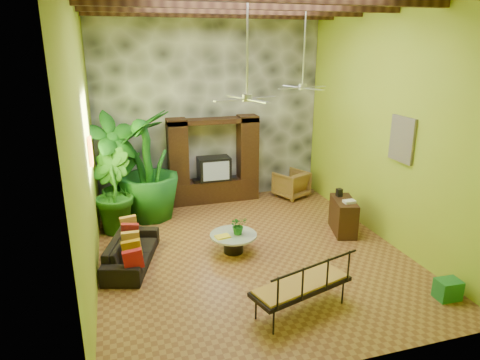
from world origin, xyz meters
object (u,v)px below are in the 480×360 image
object	(u,v)px
ceiling_fan_back	(303,77)
entertainment_center	(214,167)
coffee_table	(233,241)
green_bin	(448,289)
tall_plant_c	(148,166)
ceiling_fan_front	(247,86)
wicker_armchair	(291,184)
side_console	(343,216)
sofa	(132,251)
iron_bench	(303,284)
tall_plant_b	(112,191)
tall_plant_a	(115,167)

from	to	relation	value
ceiling_fan_back	entertainment_center	bearing A→B (deg)	129.57
coffee_table	green_bin	size ratio (longest dim) A/B	2.44
tall_plant_c	green_bin	distance (m)	6.81
ceiling_fan_front	wicker_armchair	distance (m)	5.01
side_console	sofa	bearing A→B (deg)	-162.62
sofa	iron_bench	distance (m)	3.50
wicker_armchair	side_console	xyz separation A→B (m)	(0.18, -2.54, 0.02)
wicker_armchair	tall_plant_b	size ratio (longest dim) A/B	0.42
tall_plant_b	side_console	world-z (taller)	tall_plant_b
entertainment_center	green_bin	bearing A→B (deg)	-65.25
sofa	side_console	world-z (taller)	side_console
entertainment_center	tall_plant_a	bearing A→B (deg)	-167.10
ceiling_fan_front	coffee_table	size ratio (longest dim) A/B	1.94
iron_bench	green_bin	world-z (taller)	iron_bench
ceiling_fan_back	green_bin	size ratio (longest dim) A/B	4.73
sofa	side_console	bearing A→B (deg)	-71.38
green_bin	iron_bench	bearing A→B (deg)	173.01
entertainment_center	tall_plant_c	xyz separation A→B (m)	(-1.78, -0.70, 0.36)
sofa	tall_plant_b	xyz separation A→B (m)	(-0.29, 1.72, 0.68)
ceiling_fan_front	sofa	xyz separation A→B (m)	(-2.16, 0.55, -3.13)
sofa	tall_plant_a	xyz separation A→B (m)	(-0.17, 2.41, 1.04)
ceiling_fan_front	wicker_armchair	xyz separation A→B (m)	(2.34, 3.23, -3.03)
coffee_table	entertainment_center	bearing A→B (deg)	83.81
entertainment_center	iron_bench	distance (m)	5.46
wicker_armchair	iron_bench	size ratio (longest dim) A/B	0.46
entertainment_center	ceiling_fan_back	bearing A→B (deg)	-50.43
ceiling_fan_front	tall_plant_b	size ratio (longest dim) A/B	0.97
coffee_table	green_bin	world-z (taller)	coffee_table
coffee_table	side_console	world-z (taller)	side_console
ceiling_fan_front	iron_bench	bearing A→B (deg)	-80.19
sofa	tall_plant_b	size ratio (longest dim) A/B	0.97
wicker_armchair	iron_bench	xyz separation A→B (m)	(-2.01, -5.13, 0.16)
sofa	green_bin	distance (m)	5.72
ceiling_fan_front	tall_plant_a	xyz separation A→B (m)	(-2.33, 2.96, -2.09)
tall_plant_b	side_console	distance (m)	5.25
coffee_table	iron_bench	bearing A→B (deg)	-78.87
ceiling_fan_back	side_console	bearing A→B (deg)	-51.49
iron_bench	side_console	xyz separation A→B (m)	(2.19, 2.60, -0.14)
ceiling_fan_back	ceiling_fan_front	bearing A→B (deg)	-138.37
wicker_armchair	side_console	size ratio (longest dim) A/B	0.84
sofa	green_bin	bearing A→B (deg)	-102.02
ceiling_fan_back	sofa	xyz separation A→B (m)	(-3.96, -1.05, -3.13)
coffee_table	side_console	distance (m)	2.67
sofa	wicker_armchair	world-z (taller)	wicker_armchair
tall_plant_c	iron_bench	xyz separation A→B (m)	(1.91, -4.74, -0.80)
ceiling_fan_back	iron_bench	bearing A→B (deg)	-112.77
sofa	wicker_armchair	size ratio (longest dim) A/B	2.30
sofa	wicker_armchair	bearing A→B (deg)	-42.35
wicker_armchair	ceiling_fan_back	bearing A→B (deg)	46.78
wicker_armchair	coffee_table	distance (m)	3.72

